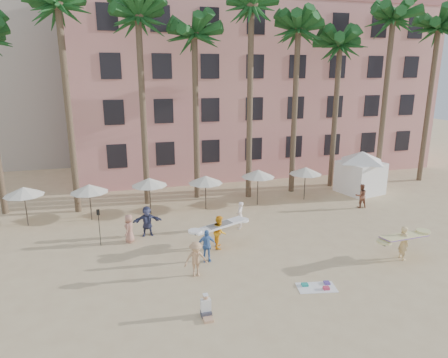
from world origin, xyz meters
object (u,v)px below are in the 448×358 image
at_px(cabana, 361,168).
at_px(carrier_yellow, 404,241).
at_px(pink_hotel, 250,89).
at_px(carrier_white, 220,231).

bearing_deg(cabana, carrier_yellow, -113.59).
bearing_deg(pink_hotel, carrier_white, -113.47).
bearing_deg(carrier_white, pink_hotel, 66.53).
height_order(pink_hotel, carrier_yellow, pink_hotel).
height_order(cabana, carrier_yellow, cabana).
relative_size(cabana, carrier_yellow, 1.72).
xyz_separation_m(carrier_yellow, carrier_white, (-9.09, 4.11, -0.03)).
bearing_deg(cabana, pink_hotel, 112.25).
height_order(pink_hotel, cabana, pink_hotel).
distance_m(cabana, carrier_yellow, 12.41).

